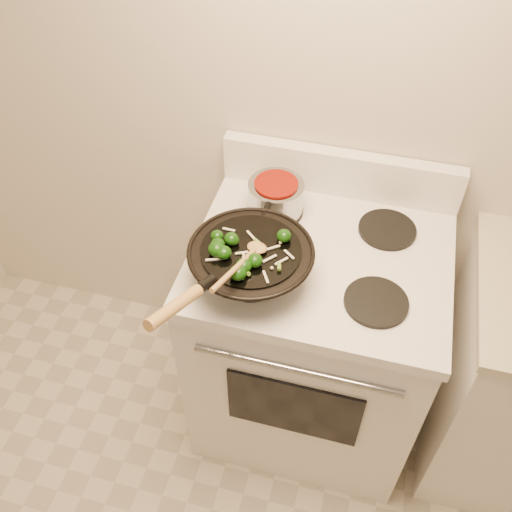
# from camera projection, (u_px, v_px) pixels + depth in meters

# --- Properties ---
(stove) EXTENTS (0.78, 0.67, 1.08)m
(stove) POSITION_uv_depth(u_px,v_px,m) (311.00, 339.00, 2.05)
(stove) COLOR white
(stove) RESTS_ON ground
(wok) EXTENTS (0.36, 0.57, 0.23)m
(wok) POSITION_uv_depth(u_px,v_px,m) (250.00, 262.00, 1.59)
(wok) COLOR black
(wok) RESTS_ON stove
(stirfry) EXTENTS (0.24, 0.21, 0.04)m
(stirfry) POSITION_uv_depth(u_px,v_px,m) (236.00, 251.00, 1.54)
(stirfry) COLOR #0F3508
(stirfry) RESTS_ON wok
(wooden_spoon) EXTENTS (0.09, 0.26, 0.08)m
(wooden_spoon) POSITION_uv_depth(u_px,v_px,m) (245.00, 259.00, 1.50)
(wooden_spoon) COLOR #A87E42
(wooden_spoon) RESTS_ON wok
(saucepan) EXTENTS (0.18, 0.29, 0.10)m
(saucepan) POSITION_uv_depth(u_px,v_px,m) (276.00, 196.00, 1.80)
(saucepan) COLOR #97999F
(saucepan) RESTS_ON stove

